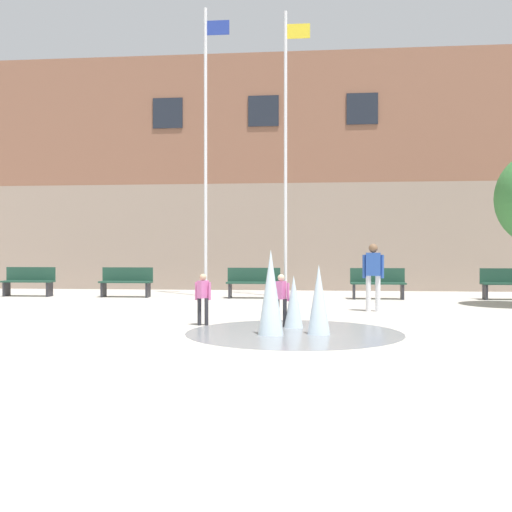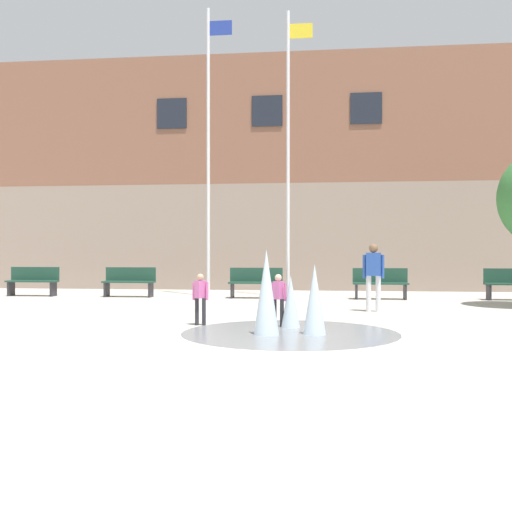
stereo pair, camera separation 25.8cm
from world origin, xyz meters
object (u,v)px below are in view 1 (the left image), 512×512
at_px(park_bench_center, 126,281).
at_px(park_bench_far_right, 509,283).
at_px(park_bench_far_left, 29,281).
at_px(park_bench_near_trashcan, 378,283).
at_px(flagpole_left, 206,144).
at_px(child_running, 281,296).
at_px(adult_near_bench, 373,272).
at_px(child_with_pink_shirt, 203,295).
at_px(flagpole_right, 286,146).
at_px(park_bench_under_right_flagpole, 253,282).

relative_size(park_bench_center, park_bench_far_right, 1.00).
relative_size(park_bench_far_left, park_bench_center, 1.00).
bearing_deg(park_bench_far_right, park_bench_far_left, -179.74).
bearing_deg(park_bench_near_trashcan, park_bench_center, 179.76).
xyz_separation_m(park_bench_center, flagpole_left, (2.40, 0.55, 4.27)).
relative_size(park_bench_far_right, child_running, 1.62).
relative_size(park_bench_center, flagpole_left, 0.18).
xyz_separation_m(park_bench_center, adult_near_bench, (7.13, -3.68, 0.45)).
bearing_deg(flagpole_left, child_with_pink_shirt, -80.25).
xyz_separation_m(child_running, flagpole_right, (-0.24, 7.27, 4.07)).
bearing_deg(child_running, flagpole_left, -137.32).
bearing_deg(flagpole_right, park_bench_near_trashcan, -12.12).
xyz_separation_m(park_bench_far_right, adult_near_bench, (-4.27, -3.77, 0.45)).
bearing_deg(child_running, adult_near_bench, 168.75).
distance_m(park_bench_near_trashcan, flagpole_right, 5.02).
distance_m(park_bench_center, child_with_pink_shirt, 7.59).
xyz_separation_m(park_bench_far_right, flagpole_left, (-9.00, 0.46, 4.27)).
height_order(park_bench_far_right, adult_near_bench, adult_near_bench).
bearing_deg(child_with_pink_shirt, flagpole_left, 43.03).
bearing_deg(child_with_pink_shirt, park_bench_center, 61.94).
relative_size(flagpole_left, flagpole_right, 1.02).
height_order(park_bench_center, park_bench_under_right_flagpole, same).
height_order(park_bench_far_left, child_with_pink_shirt, child_with_pink_shirt).
height_order(park_bench_under_right_flagpole, adult_near_bench, adult_near_bench).
relative_size(park_bench_near_trashcan, adult_near_bench, 1.01).
xyz_separation_m(park_bench_center, child_running, (5.14, -6.72, 0.10)).
bearing_deg(flagpole_right, child_running, -88.12).
relative_size(adult_near_bench, child_with_pink_shirt, 1.61).
bearing_deg(adult_near_bench, child_running, 62.07).
bearing_deg(flagpole_right, adult_near_bench, -62.20).
bearing_deg(park_bench_center, park_bench_under_right_flagpole, -0.93).
height_order(park_bench_far_right, child_running, child_running).
bearing_deg(child_with_pink_shirt, child_running, -59.18).
bearing_deg(adult_near_bench, park_bench_far_right, -133.17).
bearing_deg(adult_near_bench, child_with_pink_shirt, 45.76).
distance_m(park_bench_far_right, adult_near_bench, 5.72).
bearing_deg(park_bench_far_left, child_with_pink_shirt, -44.58).
bearing_deg(child_running, park_bench_center, -120.56).
bearing_deg(child_running, park_bench_near_trashcan, -178.33).
bearing_deg(flagpole_right, park_bench_far_left, -176.25).
bearing_deg(park_bench_far_right, child_with_pink_shirt, -139.01).
xyz_separation_m(adult_near_bench, flagpole_left, (-4.73, 4.24, 3.82)).
distance_m(park_bench_near_trashcan, flagpole_left, 6.77).
relative_size(park_bench_center, adult_near_bench, 1.01).
xyz_separation_m(park_bench_under_right_flagpole, adult_near_bench, (3.19, -3.62, 0.45)).
xyz_separation_m(park_bench_near_trashcan, child_with_pink_shirt, (-3.98, -6.62, 0.10)).
height_order(child_with_pink_shirt, child_running, same).
bearing_deg(child_running, park_bench_far_left, -107.13).
bearing_deg(flagpole_right, park_bench_under_right_flagpole, -147.27).
bearing_deg(park_bench_near_trashcan, flagpole_left, 173.61).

